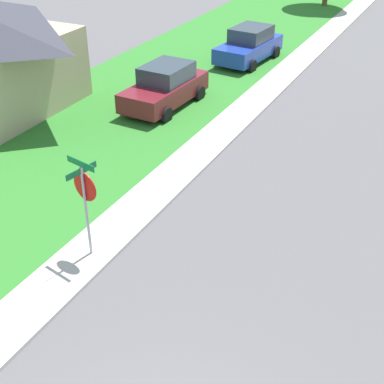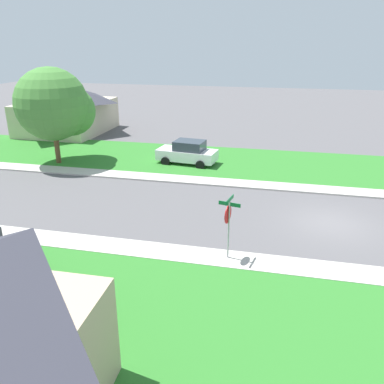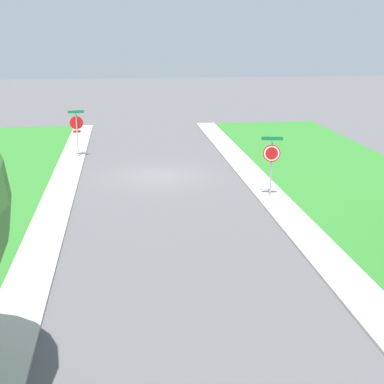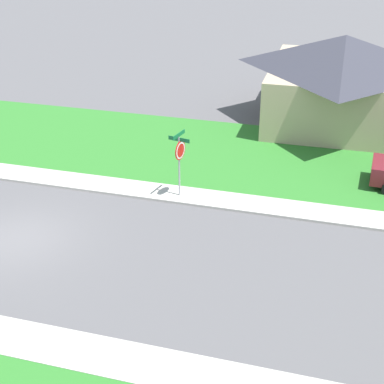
{
  "view_description": "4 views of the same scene",
  "coord_description": "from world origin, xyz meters",
  "px_view_note": "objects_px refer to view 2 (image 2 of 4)",
  "views": [
    {
      "loc": [
        2.65,
        -3.95,
        8.57
      ],
      "look_at": [
        -2.69,
        6.52,
        1.4
      ],
      "focal_mm": 50.08,
      "sensor_mm": 36.0,
      "label": 1
    },
    {
      "loc": [
        -19.08,
        2.87,
        8.6
      ],
      "look_at": [
        -0.83,
        6.95,
        1.4
      ],
      "focal_mm": 37.16,
      "sensor_mm": 36.0,
      "label": 2
    },
    {
      "loc": [
        1.81,
        28.35,
        7.25
      ],
      "look_at": [
        -0.7,
        8.0,
        1.4
      ],
      "focal_mm": 53.76,
      "sensor_mm": 36.0,
      "label": 3
    },
    {
      "loc": [
        15.12,
        10.67,
        10.77
      ],
      "look_at": [
        -2.53,
        5.69,
        1.4
      ],
      "focal_mm": 53.98,
      "sensor_mm": 36.0,
      "label": 4
    }
  ],
  "objects_px": {
    "car_white_near_corner": "(188,153)",
    "tree_sidewalk_mid": "(57,106)",
    "stop_sign_far_corner": "(228,218)",
    "house_right_setback": "(66,108)"
  },
  "relations": [
    {
      "from": "car_white_near_corner",
      "to": "tree_sidewalk_mid",
      "type": "relative_size",
      "value": 0.65
    },
    {
      "from": "car_white_near_corner",
      "to": "stop_sign_far_corner",
      "type": "bearing_deg",
      "value": -159.91
    },
    {
      "from": "stop_sign_far_corner",
      "to": "car_white_near_corner",
      "type": "height_order",
      "value": "stop_sign_far_corner"
    },
    {
      "from": "stop_sign_far_corner",
      "to": "car_white_near_corner",
      "type": "xyz_separation_m",
      "value": [
        12.87,
        4.71,
        -1.01
      ]
    },
    {
      "from": "stop_sign_far_corner",
      "to": "tree_sidewalk_mid",
      "type": "bearing_deg",
      "value": 51.06
    },
    {
      "from": "tree_sidewalk_mid",
      "to": "house_right_setback",
      "type": "relative_size",
      "value": 0.76
    },
    {
      "from": "stop_sign_far_corner",
      "to": "house_right_setback",
      "type": "distance_m",
      "value": 28.0
    },
    {
      "from": "house_right_setback",
      "to": "tree_sidewalk_mid",
      "type": "bearing_deg",
      "value": -153.25
    },
    {
      "from": "tree_sidewalk_mid",
      "to": "house_right_setback",
      "type": "bearing_deg",
      "value": 26.75
    },
    {
      "from": "tree_sidewalk_mid",
      "to": "house_right_setback",
      "type": "distance_m",
      "value": 10.94
    }
  ]
}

